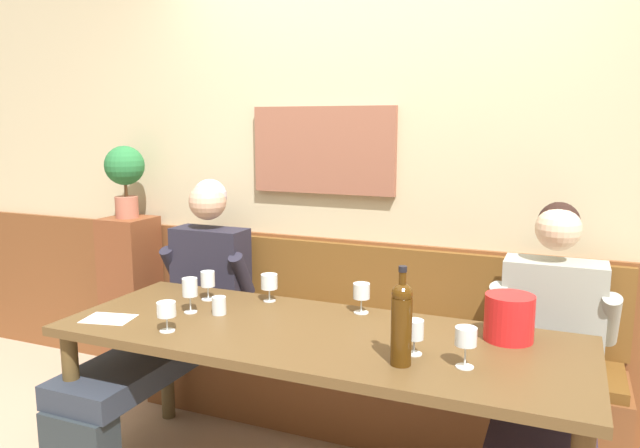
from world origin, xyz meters
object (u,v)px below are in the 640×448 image
wine_glass_right_end (190,289)px  wine_glass_center_front (166,310)px  water_tumbler_right (219,306)px  dining_table (315,350)px  ice_bucket (509,318)px  potted_plant (125,172)px  wine_glass_near_bucket (208,281)px  wine_glass_left_end (361,293)px  wine_glass_by_bottle (269,282)px  wine_glass_center_rear (414,332)px  wall_bench (364,376)px  person_right_seat (547,373)px  person_center_right_seat (175,312)px  wine_bottle_green_tall (402,321)px  wine_glass_mid_left (466,338)px

wine_glass_right_end → wine_glass_center_front: 0.25m
water_tumbler_right → dining_table: bearing=-4.7°
ice_bucket → potted_plant: bearing=168.4°
dining_table → water_tumbler_right: 0.50m
wine_glass_near_bucket → wine_glass_left_end: bearing=7.2°
dining_table → potted_plant: size_ratio=5.01×
wine_glass_by_bottle → potted_plant: 1.31m
dining_table → wine_glass_center_rear: size_ratio=16.44×
wall_bench → wine_glass_by_bottle: 0.75m
wine_glass_center_rear → potted_plant: potted_plant is taller
wine_glass_by_bottle → wine_glass_right_end: (-0.25, -0.29, 0.01)m
wine_glass_center_front → person_right_seat: bearing=19.6°
person_center_right_seat → wine_glass_left_end: person_center_right_seat is taller
wine_glass_left_end → wine_glass_center_front: wine_glass_left_end is taller
wine_bottle_green_tall → person_center_right_seat: bearing=160.0°
wine_glass_by_bottle → water_tumbler_right: bearing=-113.6°
wine_glass_mid_left → wine_glass_by_bottle: size_ratio=1.10×
wall_bench → wine_glass_by_bottle: wall_bench is taller
dining_table → wine_bottle_green_tall: size_ratio=6.04×
person_right_seat → wine_glass_center_front: size_ratio=9.98×
person_right_seat → wine_glass_center_front: (-1.46, -0.52, 0.23)m
wall_bench → wine_glass_center_front: size_ratio=19.82×
wine_glass_near_bucket → water_tumbler_right: (0.17, -0.17, -0.05)m
wall_bench → person_right_seat: (0.89, -0.36, 0.32)m
wine_glass_by_bottle → wine_glass_center_front: bearing=-109.5°
wine_glass_center_front → potted_plant: (-0.97, 0.92, 0.47)m
wine_bottle_green_tall → wine_glass_near_bucket: bearing=159.3°
person_center_right_seat → wine_glass_by_bottle: (0.55, 0.01, 0.22)m
person_right_seat → ice_bucket: (-0.15, -0.07, 0.23)m
dining_table → potted_plant: potted_plant is taller
wine_glass_mid_left → wine_glass_by_bottle: bearing=156.5°
dining_table → wine_glass_center_front: size_ratio=17.42×
wall_bench → water_tumbler_right: wall_bench is taller
water_tumbler_right → ice_bucket: bearing=7.9°
wine_bottle_green_tall → wine_glass_mid_left: wine_bottle_green_tall is taller
wine_glass_center_rear → water_tumbler_right: (-0.92, 0.12, -0.05)m
person_right_seat → wine_glass_center_rear: person_right_seat is taller
potted_plant → water_tumbler_right: bearing=-31.4°
person_center_right_seat → wine_glass_mid_left: (1.55, -0.42, 0.23)m
wine_glass_center_rear → potted_plant: 2.16m
ice_bucket → water_tumbler_right: 1.24m
wall_bench → wine_glass_near_bucket: 0.96m
person_center_right_seat → wine_glass_center_front: (0.35, -0.53, 0.21)m
wine_bottle_green_tall → wall_bench: bearing=116.2°
wine_glass_center_rear → wine_glass_near_bucket: wine_glass_near_bucket is taller
ice_bucket → wine_glass_right_end: bearing=-171.6°
wine_glass_by_bottle → wine_glass_mid_left: bearing=-23.5°
person_center_right_seat → person_right_seat: bearing=-0.2°
wine_glass_mid_left → potted_plant: size_ratio=0.34×
wine_glass_center_front → water_tumbler_right: size_ratio=1.56×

